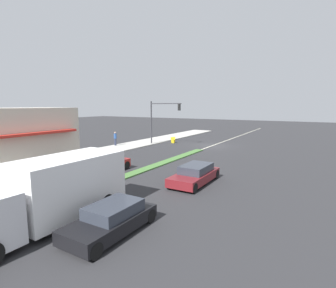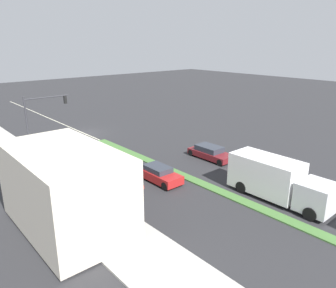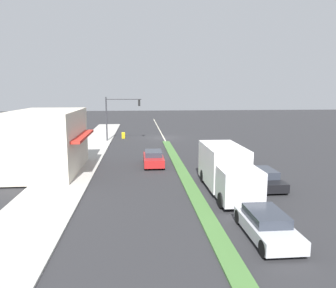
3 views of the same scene
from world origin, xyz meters
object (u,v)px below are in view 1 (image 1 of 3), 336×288
delivery_truck (52,192)px  suv_black (112,219)px  traffic_signal_main (160,115)px  hatchback_red (106,164)px  warning_aframe_sign (173,140)px  sedan_maroon (195,174)px  pedestrian (115,138)px

delivery_truck → suv_black: bearing=-166.6°
traffic_signal_main → hatchback_red: traffic_signal_main is taller
delivery_truck → warning_aframe_sign: bearing=-72.4°
sedan_maroon → delivery_truck: bearing=72.3°
warning_aframe_sign → delivery_truck: (-7.77, 24.44, 1.04)m
traffic_signal_main → pedestrian: bearing=42.1°
warning_aframe_sign → hatchback_red: hatchback_red is taller
warning_aframe_sign → delivery_truck: size_ratio=0.11×
traffic_signal_main → suv_black: bearing=117.5°
sedan_maroon → hatchback_red: hatchback_red is taller
pedestrian → hatchback_red: (-8.25, 10.30, -0.42)m
pedestrian → delivery_truck: delivery_truck is taller
warning_aframe_sign → suv_black: suv_black is taller
suv_black → sedan_maroon: size_ratio=0.90×
pedestrian → delivery_truck: 22.11m
sedan_maroon → traffic_signal_main: bearing=-50.1°
warning_aframe_sign → suv_black: size_ratio=0.20×
delivery_truck → pedestrian: bearing=-55.1°
warning_aframe_sign → sedan_maroon: sedan_maroon is taller
suv_black → hatchback_red: 10.16m
suv_black → warning_aframe_sign: bearing=-66.0°
warning_aframe_sign → suv_black: bearing=114.0°
warning_aframe_sign → delivery_truck: delivery_truck is taller
delivery_truck → hatchback_red: bearing=-60.7°
delivery_truck → hatchback_red: (4.40, -7.84, -0.84)m
pedestrian → suv_black: pedestrian is taller
hatchback_red → warning_aframe_sign: bearing=-78.5°
delivery_truck → hatchback_red: delivery_truck is taller
traffic_signal_main → pedestrian: traffic_signal_main is taller
pedestrian → warning_aframe_sign: size_ratio=2.08×
traffic_signal_main → warning_aframe_sign: bearing=-103.0°
warning_aframe_sign → hatchback_red: (-3.37, 16.61, 0.20)m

